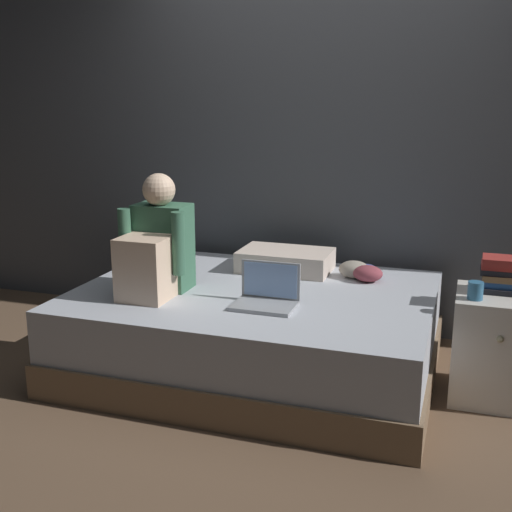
{
  "coord_description": "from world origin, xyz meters",
  "views": [
    {
      "loc": [
        0.92,
        -2.99,
        1.55
      ],
      "look_at": [
        -0.13,
        0.1,
        0.73
      ],
      "focal_mm": 45.26,
      "sensor_mm": 36.0,
      "label": 1
    }
  ],
  "objects": [
    {
      "name": "ground_plane",
      "position": [
        0.0,
        0.0,
        0.0
      ],
      "size": [
        8.0,
        8.0,
        0.0
      ],
      "primitive_type": "plane",
      "color": "brown"
    },
    {
      "name": "wall_back",
      "position": [
        0.0,
        1.2,
        1.35
      ],
      "size": [
        5.6,
        0.1,
        2.7
      ],
      "primitive_type": "cube",
      "color": "#4C4F54",
      "rests_on": "ground_plane"
    },
    {
      "name": "bed",
      "position": [
        -0.2,
        0.3,
        0.24
      ],
      "size": [
        2.0,
        1.5,
        0.48
      ],
      "color": "#7A6047",
      "rests_on": "ground_plane"
    },
    {
      "name": "nightstand",
      "position": [
        1.1,
        0.37,
        0.28
      ],
      "size": [
        0.44,
        0.46,
        0.56
      ],
      "color": "beige",
      "rests_on": "ground_plane"
    },
    {
      "name": "person_sitting",
      "position": [
        -0.7,
        0.09,
        0.73
      ],
      "size": [
        0.39,
        0.44,
        0.66
      ],
      "color": "#38664C",
      "rests_on": "bed"
    },
    {
      "name": "laptop",
      "position": [
        -0.05,
        0.06,
        0.54
      ],
      "size": [
        0.32,
        0.23,
        0.22
      ],
      "color": "#9EA0A5",
      "rests_on": "bed"
    },
    {
      "name": "pillow",
      "position": [
        -0.15,
        0.75,
        0.55
      ],
      "size": [
        0.56,
        0.36,
        0.13
      ],
      "primitive_type": "cube",
      "color": "beige",
      "rests_on": "bed"
    },
    {
      "name": "book_stack",
      "position": [
        1.09,
        0.42,
        0.65
      ],
      "size": [
        0.22,
        0.18,
        0.19
      ],
      "color": "black",
      "rests_on": "nightstand"
    },
    {
      "name": "mug",
      "position": [
        0.97,
        0.25,
        0.61
      ],
      "size": [
        0.08,
        0.08,
        0.09
      ],
      "primitive_type": "cylinder",
      "color": "teal",
      "rests_on": "nightstand"
    },
    {
      "name": "clothes_pile",
      "position": [
        0.33,
        0.71,
        0.53
      ],
      "size": [
        0.27,
        0.21,
        0.1
      ],
      "color": "gray",
      "rests_on": "bed"
    }
  ]
}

